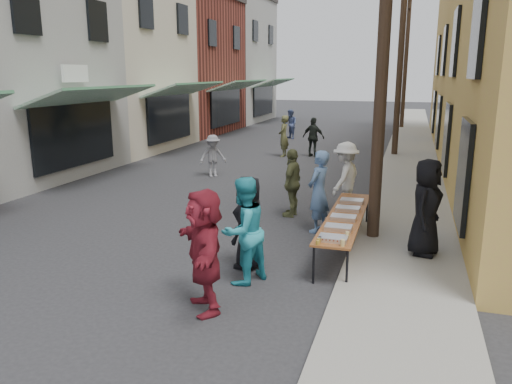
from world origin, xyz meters
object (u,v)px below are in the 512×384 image
Objects in this scene: serving_table at (345,217)px; catering_tray_sausage at (333,238)px; utility_pole_mid at (401,52)px; server at (426,207)px; utility_pole_far at (406,59)px; guest_front_c at (243,231)px; utility_pole_near at (385,28)px; guest_front_a at (249,223)px.

catering_tray_sausage reaches higher than serving_table.
utility_pole_mid reaches higher than catering_tray_sausage.
utility_pole_mid is 4.69× the size of server.
guest_front_c is (-2.00, -27.01, -3.55)m from utility_pole_far.
utility_pole_near is at bearing -90.00° from utility_pole_far.
catering_tray_sausage is at bearing -91.13° from utility_pole_far.
utility_pole_mid is (0.00, 12.00, 0.00)m from utility_pole_near.
utility_pole_far is 18.00× the size of catering_tray_sausage.
utility_pole_near is 4.50m from catering_tray_sausage.
guest_front_a is at bearing -94.62° from utility_pole_far.
utility_pole_far is 26.66m from guest_front_a.
server is at bearing 124.23° from guest_front_a.
guest_front_a is 0.70m from guest_front_c.
server is (1.04, -12.86, -3.44)m from utility_pole_mid.
serving_table is 2.11× the size of guest_front_c.
utility_pole_near is at bearing 78.20° from catering_tray_sausage.
server reaches higher than guest_front_a.
utility_pole_near and utility_pole_far have the same top height.
server is at bearing -39.78° from utility_pole_near.
utility_pole_mid is 14.97m from catering_tray_sausage.
guest_front_a is at bearing -137.30° from serving_table.
utility_pole_near is 12.00m from utility_pole_mid.
utility_pole_far is at bearing -175.18° from guest_front_a.
utility_pole_near is at bearing 58.26° from serving_table.
catering_tray_sausage is at bearing -92.06° from utility_pole_mid.
server is (1.56, 1.63, 0.27)m from catering_tray_sausage.
guest_front_a is 3.49m from server.
utility_pole_far is at bearing 90.00° from utility_pole_mid.
utility_pole_near is at bearing 65.79° from server.
server reaches higher than serving_table.
serving_table is at bearing -121.74° from utility_pole_near.
utility_pole_far is 4.74× the size of guest_front_c.
utility_pole_mid is at bearing -179.01° from guest_front_a.
serving_table is at bearing 90.00° from catering_tray_sausage.
utility_pole_near is 4.69× the size of server.
utility_pole_far is 5.10× the size of guest_front_a.
utility_pole_mid is 14.93m from guest_front_a.
guest_front_c is 3.73m from server.
catering_tray_sausage is 0.28× the size of guest_front_a.
utility_pole_near is at bearing 173.91° from guest_front_c.
utility_pole_far reaches higher than guest_front_c.
guest_front_a is (-2.13, -2.33, -3.62)m from utility_pole_near.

